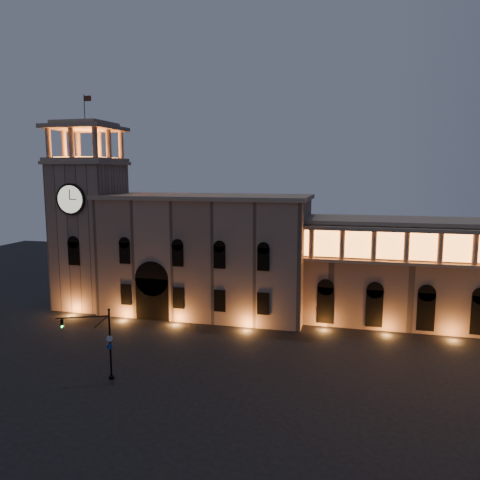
{
  "coord_description": "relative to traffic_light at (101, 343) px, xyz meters",
  "views": [
    {
      "loc": [
        19.6,
        -43.42,
        20.69
      ],
      "look_at": [
        4.82,
        16.0,
        11.96
      ],
      "focal_mm": 35.0,
      "sensor_mm": 36.0,
      "label": 1
    }
  ],
  "objects": [
    {
      "name": "colonnade_wing",
      "position": [
        36.8,
        27.11,
        3.46
      ],
      "size": [
        40.6,
        11.5,
        14.5
      ],
      "color": "#8A6B58",
      "rests_on": "ground"
    },
    {
      "name": "traffic_light",
      "position": [
        0.0,
        0.0,
        0.0
      ],
      "size": [
        4.96,
        2.43,
        7.37
      ],
      "rotation": [
        0.0,
        0.0,
        0.42
      ],
      "color": "black",
      "rests_on": "ground"
    },
    {
      "name": "clock_tower",
      "position": [
        -15.7,
        24.17,
        8.63
      ],
      "size": [
        9.8,
        9.8,
        32.4
      ],
      "color": "#90715E",
      "rests_on": "ground"
    },
    {
      "name": "ground",
      "position": [
        4.8,
        3.19,
        -3.87
      ],
      "size": [
        160.0,
        160.0,
        0.0
      ],
      "primitive_type": "plane",
      "color": "black",
      "rests_on": "ground"
    },
    {
      "name": "government_building",
      "position": [
        2.72,
        25.12,
        4.9
      ],
      "size": [
        30.8,
        12.8,
        17.6
      ],
      "color": "#90715E",
      "rests_on": "ground"
    }
  ]
}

